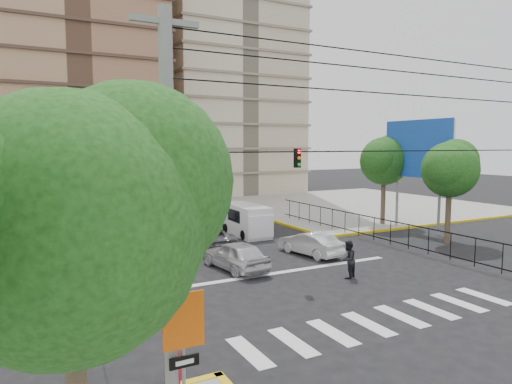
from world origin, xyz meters
TOP-DOWN VIEW (x-y plane):
  - ground at (0.00, 0.00)m, footprint 160.00×160.00m
  - sidewalk_ne at (20.00, 20.00)m, footprint 26.00×26.00m
  - crosswalk_stripes at (0.00, -6.00)m, footprint 12.00×2.40m
  - stop_line at (0.00, 1.20)m, footprint 13.00×0.40m
  - tower_beige at (14.00, 40.00)m, footprint 17.00×16.00m
  - park_fence at (9.00, 4.50)m, footprint 0.10×22.50m
  - billboard at (14.45, 6.00)m, footprint 0.36×6.20m
  - tree_sw_near at (-10.90, -9.99)m, footprint 5.63×4.60m
  - tree_park_a at (13.08, 2.01)m, footprint 4.41×3.60m
  - tree_park_c at (14.09, 9.01)m, footprint 4.65×3.80m
  - tree_tudor at (-11.90, 16.01)m, footprint 5.39×4.40m
  - traffic_light_nw at (-7.80, 7.80)m, footprint 0.28×0.22m
  - traffic_light_hanging at (0.00, -2.04)m, footprint 18.00×9.12m
  - utility_pole_sw at (-9.00, -9.00)m, footprint 1.40×0.28m
  - district_sign at (-8.80, -9.24)m, footprint 0.90×0.12m
  - van_right_lane at (2.64, 10.48)m, footprint 2.04×4.85m
  - van_left_lane at (-2.15, 18.29)m, footprint 2.21×5.30m
  - car_silver_front_left at (-1.91, 2.77)m, footprint 2.32×4.62m
  - car_white_front_right at (3.27, 3.57)m, footprint 2.15×4.36m
  - car_grey_mid_left at (-1.49, 8.05)m, footprint 2.50×5.18m
  - car_silver_rear_left at (-2.76, 13.30)m, footprint 2.41×4.61m
  - car_darkgrey_mid_right at (2.19, 15.82)m, footprint 2.22×4.60m
  - car_white_rear_right at (2.07, 21.41)m, footprint 1.79×3.98m
  - pedestrian_sw_corner at (-8.47, -7.50)m, footprint 0.73×0.58m
  - pedestrian_crosswalk at (2.22, -1.15)m, footprint 1.11×1.03m

SIDE VIEW (x-z plane):
  - ground at x=0.00m, z-range 0.00..0.00m
  - park_fence at x=9.00m, z-range -0.83..0.83m
  - crosswalk_stripes at x=0.00m, z-range 0.00..0.01m
  - stop_line at x=0.00m, z-range 0.00..0.01m
  - sidewalk_ne at x=20.00m, z-range 0.00..0.15m
  - car_white_rear_right at x=2.07m, z-range 0.00..1.27m
  - car_silver_rear_left at x=-2.76m, z-range 0.00..1.28m
  - car_white_front_right at x=3.27m, z-range 0.00..1.38m
  - car_grey_mid_left at x=-1.49m, z-range 0.00..1.42m
  - car_silver_front_left at x=-1.91m, z-range 0.00..1.51m
  - car_darkgrey_mid_right at x=2.19m, z-range 0.00..1.52m
  - pedestrian_crosswalk at x=2.22m, z-range 0.00..1.83m
  - pedestrian_sw_corner at x=-8.47m, z-range 0.15..1.91m
  - van_right_lane at x=2.64m, z-range -0.03..2.14m
  - van_left_lane at x=-2.15m, z-range -0.03..2.34m
  - district_sign at x=-8.80m, z-range 0.85..4.05m
  - traffic_light_nw at x=-7.80m, z-range 0.91..5.31m
  - utility_pole_sw at x=-9.00m, z-range 0.27..9.27m
  - tree_park_a at x=13.08m, z-range 1.60..8.42m
  - tree_tudor at x=-11.90m, z-range 1.50..8.93m
  - tree_sw_near at x=-10.90m, z-range 1.48..9.06m
  - tree_park_c at x=14.09m, z-range 1.71..8.96m
  - traffic_light_hanging at x=0.00m, z-range 5.44..6.36m
  - billboard at x=14.45m, z-range 1.95..10.05m
  - tower_beige at x=14.00m, z-range 0.00..48.00m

